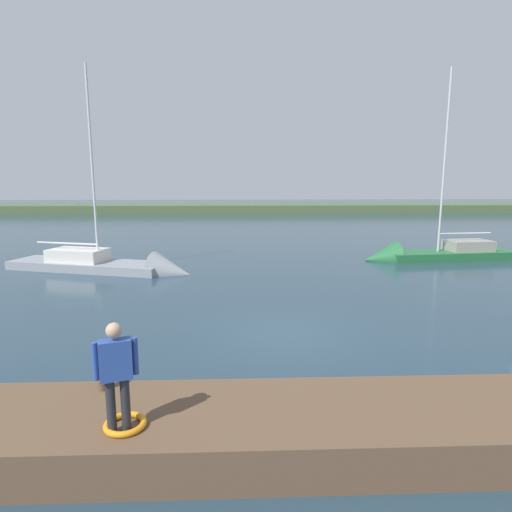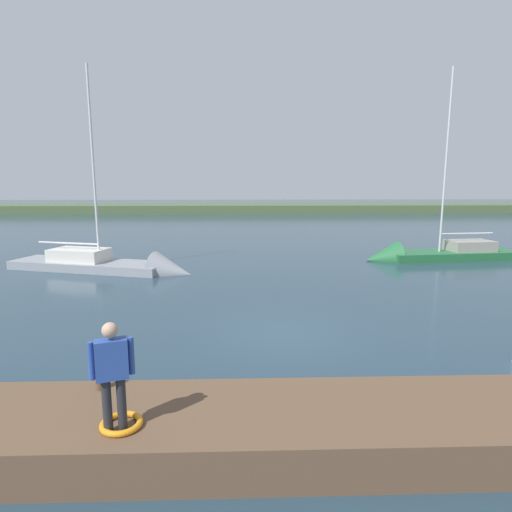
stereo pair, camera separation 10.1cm
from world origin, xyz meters
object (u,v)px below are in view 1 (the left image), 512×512
object	(u,v)px
sailboat_inner_slip	(428,257)
person_on_dock	(116,370)
life_ring_buoy	(125,424)
mooring_post_near	(102,376)
sailboat_far_left	(115,269)

from	to	relation	value
sailboat_inner_slip	person_on_dock	xyz separation A→B (m)	(13.03, 18.12, 1.59)
life_ring_buoy	person_on_dock	xyz separation A→B (m)	(0.05, 0.11, 0.96)
mooring_post_near	sailboat_far_left	size ratio (longest dim) A/B	0.05
mooring_post_near	sailboat_inner_slip	xyz separation A→B (m)	(-13.72, -16.78, -0.84)
life_ring_buoy	sailboat_inner_slip	bearing A→B (deg)	-125.79
life_ring_buoy	sailboat_far_left	size ratio (longest dim) A/B	0.06
mooring_post_near	sailboat_inner_slip	distance (m)	21.69
life_ring_buoy	sailboat_inner_slip	size ratio (longest dim) A/B	0.06
sailboat_inner_slip	person_on_dock	distance (m)	22.37
life_ring_buoy	sailboat_inner_slip	xyz separation A→B (m)	(-12.98, -18.01, -0.64)
sailboat_inner_slip	sailboat_far_left	bearing A→B (deg)	2.21
life_ring_buoy	mooring_post_near	bearing A→B (deg)	-59.15
life_ring_buoy	sailboat_far_left	distance (m)	16.10
sailboat_inner_slip	person_on_dock	bearing A→B (deg)	48.04
life_ring_buoy	sailboat_inner_slip	world-z (taller)	sailboat_inner_slip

